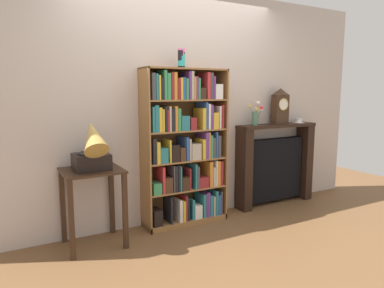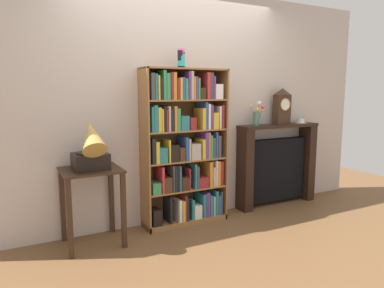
# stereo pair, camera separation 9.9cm
# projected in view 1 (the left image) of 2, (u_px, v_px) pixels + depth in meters

# --- Properties ---
(ground_plane) EXTENTS (8.08, 6.40, 0.02)m
(ground_plane) POSITION_uv_depth(u_px,v_px,m) (191.00, 227.00, 3.93)
(ground_plane) COLOR brown
(wall_back) EXTENTS (5.08, 0.08, 2.60)m
(wall_back) POSITION_uv_depth(u_px,v_px,m) (189.00, 107.00, 4.08)
(wall_back) COLOR beige
(wall_back) RESTS_ON ground
(bookshelf) EXTENTS (0.95, 0.29, 1.72)m
(bookshelf) POSITION_uv_depth(u_px,v_px,m) (185.00, 149.00, 3.91)
(bookshelf) COLOR olive
(bookshelf) RESTS_ON ground
(cup_stack) EXTENTS (0.08, 0.08, 0.20)m
(cup_stack) POSITION_uv_depth(u_px,v_px,m) (181.00, 58.00, 3.72)
(cup_stack) COLOR black
(cup_stack) RESTS_ON bookshelf
(side_table_left) EXTENTS (0.55, 0.50, 0.75)m
(side_table_left) POSITION_uv_depth(u_px,v_px,m) (93.00, 189.00, 3.37)
(side_table_left) COLOR #382316
(side_table_left) RESTS_ON ground
(gramophone) EXTENTS (0.32, 0.46, 0.53)m
(gramophone) POSITION_uv_depth(u_px,v_px,m) (92.00, 148.00, 3.25)
(gramophone) COLOR black
(gramophone) RESTS_ON side_table_left
(fireplace_mantel) EXTENTS (1.16, 0.24, 1.06)m
(fireplace_mantel) POSITION_uv_depth(u_px,v_px,m) (275.00, 165.00, 4.66)
(fireplace_mantel) COLOR black
(fireplace_mantel) RESTS_ON ground
(mantel_clock) EXTENTS (0.21, 0.12, 0.46)m
(mantel_clock) POSITION_uv_depth(u_px,v_px,m) (280.00, 106.00, 4.55)
(mantel_clock) COLOR #382316
(mantel_clock) RESTS_ON fireplace_mantel
(flower_vase) EXTENTS (0.14, 0.15, 0.30)m
(flower_vase) POSITION_uv_depth(u_px,v_px,m) (256.00, 115.00, 4.36)
(flower_vase) COLOR #4C7A60
(flower_vase) RESTS_ON fireplace_mantel
(teacup_with_saucer) EXTENTS (0.15, 0.15, 0.06)m
(teacup_with_saucer) POSITION_uv_depth(u_px,v_px,m) (299.00, 121.00, 4.74)
(teacup_with_saucer) COLOR white
(teacup_with_saucer) RESTS_ON fireplace_mantel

